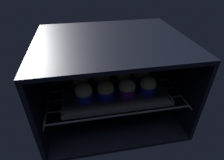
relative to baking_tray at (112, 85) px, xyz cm
name	(u,v)px	position (x,y,z in cm)	size (l,w,h in cm)	color
oven_cavity	(110,74)	(0.00, 5.57, 2.33)	(59.00, 47.00, 37.00)	black
oven_rack	(111,85)	(0.00, 1.33, -1.07)	(54.80, 42.00, 0.80)	#444756
baking_tray	(112,85)	(0.00, 0.00, 0.00)	(42.15, 33.57, 2.20)	#4C4C51
muffin_row0_col0	(84,93)	(-12.49, -8.69, 4.32)	(6.59, 6.59, 8.04)	#1928B7
muffin_row0_col1	(106,90)	(-4.04, -8.27, 3.91)	(6.54, 6.54, 7.53)	#1928B7
muffin_row0_col2	(127,88)	(4.42, -8.47, 4.02)	(6.57, 6.57, 7.65)	#7A238C
muffin_row0_col3	(148,86)	(13.05, -8.52, 4.07)	(6.54, 6.54, 7.77)	#1928B7
muffin_row1_col0	(81,80)	(-13.24, 0.17, 4.05)	(6.75, 6.75, 7.94)	red
muffin_row1_col1	(102,79)	(-4.27, -0.36, 4.06)	(6.54, 6.54, 7.70)	#1928B7
muffin_row1_col2	(122,76)	(4.53, -0.19, 4.29)	(6.54, 6.54, 8.11)	#1928B7
muffin_row1_col3	(141,74)	(12.75, -0.26, 4.53)	(6.91, 6.91, 8.44)	#1928B7
muffin_row2_col0	(81,71)	(-12.72, 8.30, 4.02)	(6.86, 6.86, 7.73)	#1928B7
muffin_row2_col1	(100,68)	(-4.27, 8.48, 4.13)	(6.54, 6.54, 7.79)	silver
muffin_row2_col2	(118,66)	(4.65, 8.91, 4.00)	(6.82, 6.82, 7.69)	silver
muffin_row2_col3	(135,65)	(12.72, 8.31, 4.26)	(6.54, 6.54, 8.00)	red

